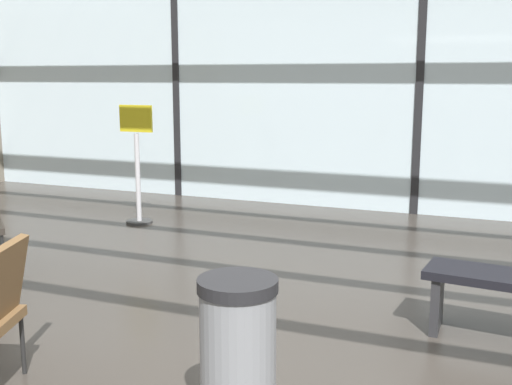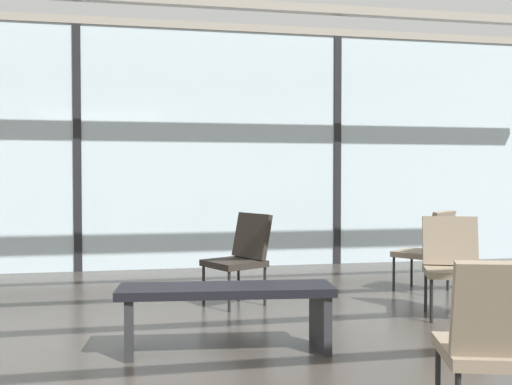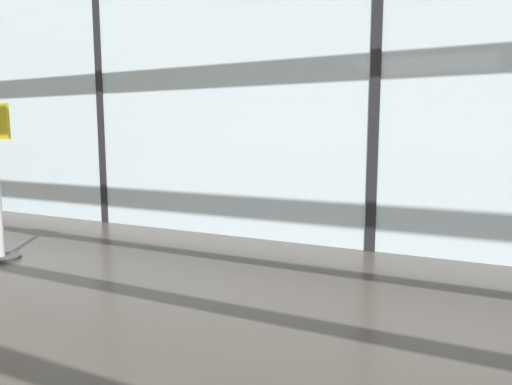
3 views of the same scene
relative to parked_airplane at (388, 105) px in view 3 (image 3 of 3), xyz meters
The scene contains 4 objects.
glass_curtain_wall 6.08m from the parked_airplane, 81.90° to the right, with size 14.00×0.08×3.18m, color silver.
window_mullion_0 6.57m from the parked_airplane, 113.75° to the right, with size 0.10×0.12×3.18m, color black.
window_mullion_1 6.08m from the parked_airplane, 81.90° to the right, with size 0.10×0.12×3.18m, color black.
parked_airplane is the anchor object (origin of this frame).
Camera 3 is at (0.86, 0.69, 1.17)m, focal length 31.53 mm.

